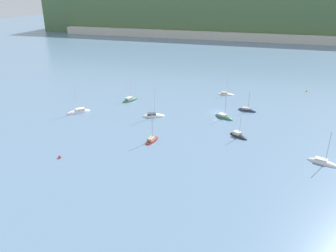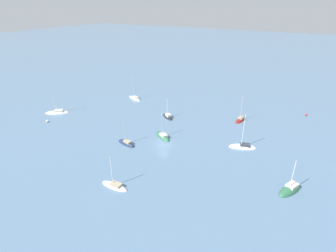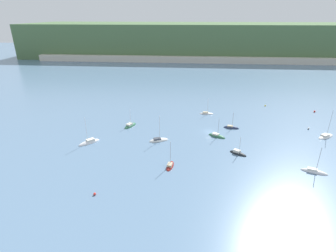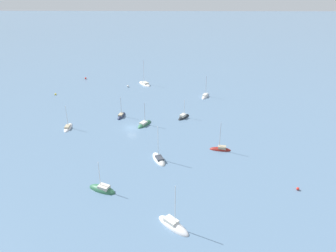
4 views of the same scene
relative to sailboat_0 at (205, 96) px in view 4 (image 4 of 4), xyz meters
name	(u,v)px [view 4 (image 4 of 4)]	position (x,y,z in m)	size (l,w,h in m)	color
ground_plane	(131,128)	(-27.25, 24.60, -0.09)	(600.00, 600.00, 0.00)	slate
sailboat_0	(205,96)	(0.00, 0.00, 0.00)	(7.13, 4.13, 8.65)	silver
sailboat_1	(121,116)	(-18.76, 28.81, -0.01)	(6.01, 2.77, 7.38)	#232D4C
sailboat_2	(184,117)	(-19.39, 8.68, 0.04)	(5.63, 4.71, 6.84)	black
sailboat_3	(102,190)	(-57.76, 27.38, 0.01)	(4.84, 6.91, 7.97)	#2D6647
sailboat_4	(68,128)	(-27.45, 43.61, 0.00)	(6.17, 1.94, 7.65)	silver
sailboat_5	(145,84)	(13.76, 23.79, 0.01)	(7.69, 6.39, 10.91)	white
sailboat_6	(159,159)	(-45.20, 15.68, -0.01)	(7.10, 4.54, 10.11)	white
sailboat_7	(220,149)	(-40.00, -0.41, 0.03)	(2.66, 5.77, 8.54)	maroon
sailboat_8	(144,124)	(-24.89, 20.86, -0.01)	(6.62, 5.12, 7.98)	#2D6647
sailboat_9	(173,226)	(-68.55, 12.08, 0.01)	(6.82, 6.93, 10.27)	silver
mooring_buoy_0	(86,78)	(20.66, 49.89, 0.30)	(0.79, 0.79, 0.79)	red
mooring_buoy_1	(56,94)	(0.89, 56.53, 0.22)	(0.62, 0.62, 0.62)	yellow
mooring_buoy_2	(298,189)	(-57.18, -14.84, 0.24)	(0.66, 0.66, 0.66)	red
mooring_buoy_3	(128,86)	(10.38, 30.27, 0.29)	(0.77, 0.77, 0.77)	white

